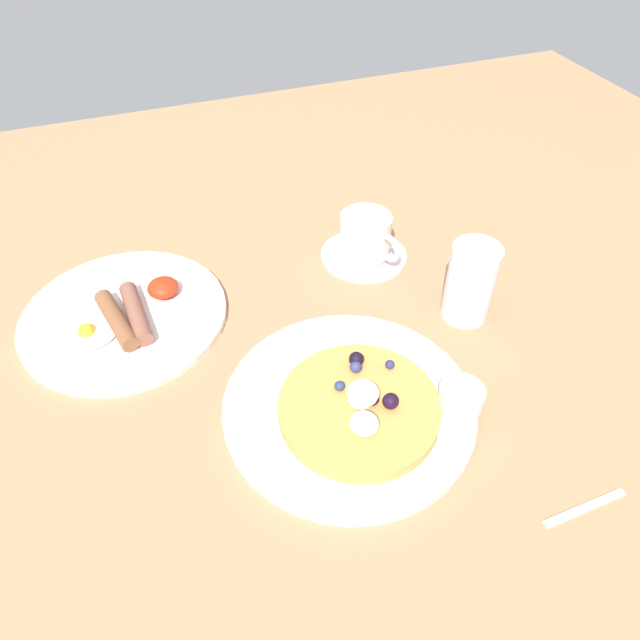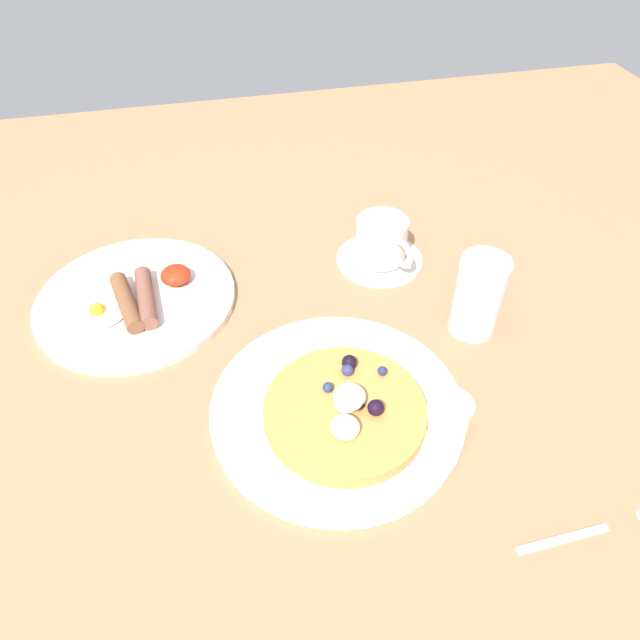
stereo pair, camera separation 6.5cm
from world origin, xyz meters
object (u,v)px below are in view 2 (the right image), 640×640
Objects in this scene: syrup_ramekin at (449,413)px; water_glass at (479,297)px; pancake_plate at (337,408)px; teaspoon at (619,523)px; coffee_cup at (382,239)px; coffee_saucer at (380,258)px; breakfast_plate at (136,299)px.

syrup_ramekin is 16.87cm from water_glass.
water_glass is (9.22, 13.91, 2.51)cm from syrup_ramekin.
teaspoon is (22.95, -19.07, -0.32)cm from pancake_plate.
teaspoon is at bearing -76.95° from coffee_cup.
syrup_ramekin reaches higher than pancake_plate.
syrup_ramekin is 0.39× the size of coffee_saucer.
syrup_ramekin reaches higher than teaspoon.
pancake_plate is at bearing -117.17° from coffee_cup.
coffee_cup reaches higher than coffee_saucer.
coffee_saucer is at bearing 103.08° from teaspoon.
pancake_plate is at bearing 140.28° from teaspoon.
breakfast_plate is at bearing -177.63° from coffee_saucer.
teaspoon is at bearing -84.28° from water_glass.
teaspoon is (44.86, -42.68, -0.28)cm from breakfast_plate.
pancake_plate is 32.21cm from breakfast_plate.
water_glass is (7.44, -16.10, 4.93)cm from coffee_saucer.
coffee_cup is 45.26cm from teaspoon.
breakfast_plate reaches higher than coffee_saucer.
coffee_saucer is at bearing 63.10° from pancake_plate.
water_glass is at bearing 95.72° from teaspoon.
breakfast_plate is 2.10× the size of coffee_saucer.
water_glass is at bearing 56.48° from syrup_ramekin.
teaspoon is 28.61cm from water_glass.
breakfast_plate is at bearing 132.86° from pancake_plate.
coffee_cup is 17.61cm from water_glass.
breakfast_plate is at bearing 136.43° from teaspoon.
pancake_plate is 28.08cm from coffee_saucer.
breakfast_plate is 1.67× the size of teaspoon.
breakfast_plate is 61.92cm from teaspoon.
syrup_ramekin is at bearing 130.46° from teaspoon.
breakfast_plate is 34.87cm from coffee_cup.
breakfast_plate is at bearing 138.97° from syrup_ramekin.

